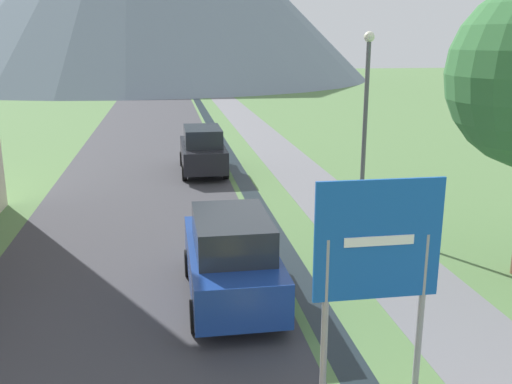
{
  "coord_description": "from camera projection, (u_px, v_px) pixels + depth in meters",
  "views": [
    {
      "loc": [
        -1.59,
        -2.53,
        5.12
      ],
      "look_at": [
        0.41,
        10.0,
        1.72
      ],
      "focal_mm": 40.0,
      "sensor_mm": 36.0,
      "label": 1
    }
  ],
  "objects": [
    {
      "name": "ground_plane",
      "position": [
        207.0,
        170.0,
        23.06
      ],
      "size": [
        160.0,
        160.0,
        0.0
      ],
      "primitive_type": "plane",
      "color": "#517542"
    },
    {
      "name": "road",
      "position": [
        150.0,
        133.0,
        32.22
      ],
      "size": [
        6.4,
        60.0,
        0.01
      ],
      "color": "#38383D",
      "rests_on": "ground_plane"
    },
    {
      "name": "footpath",
      "position": [
        256.0,
        130.0,
        33.14
      ],
      "size": [
        2.2,
        60.0,
        0.01
      ],
      "color": "slate",
      "rests_on": "ground_plane"
    },
    {
      "name": "drainage_channel",
      "position": [
        215.0,
        132.0,
        32.78
      ],
      "size": [
        0.6,
        60.0,
        0.0
      ],
      "color": "black",
      "rests_on": "ground_plane"
    },
    {
      "name": "road_sign",
      "position": [
        377.0,
        258.0,
        8.07
      ],
      "size": [
        1.86,
        0.11,
        3.27
      ],
      "color": "gray",
      "rests_on": "ground_plane"
    },
    {
      "name": "parked_car_near",
      "position": [
        231.0,
        257.0,
        11.4
      ],
      "size": [
        1.79,
        4.14,
        1.82
      ],
      "color": "navy",
      "rests_on": "ground_plane"
    },
    {
      "name": "parked_car_far",
      "position": [
        203.0,
        150.0,
        22.49
      ],
      "size": [
        1.74,
        4.21,
        1.82
      ],
      "color": "black",
      "rests_on": "ground_plane"
    },
    {
      "name": "streetlamp",
      "position": [
        365.0,
        116.0,
        15.27
      ],
      "size": [
        0.28,
        0.28,
        5.33
      ],
      "color": "#515156",
      "rests_on": "ground_plane"
    }
  ]
}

